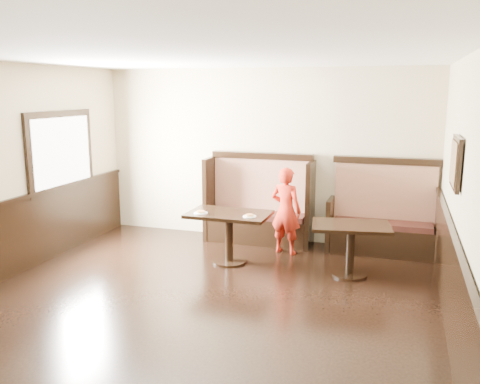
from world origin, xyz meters
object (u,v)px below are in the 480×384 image
at_px(booth_main, 260,210).
at_px(child, 286,211).
at_px(table_neighbor, 351,237).
at_px(table_main, 229,224).
at_px(booth_neighbor, 383,222).

bearing_deg(booth_main, child, -42.20).
bearing_deg(child, booth_main, -28.64).
relative_size(booth_main, table_neighbor, 1.58).
height_order(booth_main, table_neighbor, booth_main).
bearing_deg(booth_main, table_main, -96.20).
height_order(table_neighbor, child, child).
relative_size(table_main, table_neighbor, 1.05).
xyz_separation_m(booth_main, table_neighbor, (1.58, -1.18, 0.00)).
distance_m(booth_neighbor, child, 1.50).
bearing_deg(table_main, child, 45.24).
relative_size(booth_neighbor, table_neighbor, 1.49).
bearing_deg(booth_main, table_neighbor, -36.60).
bearing_deg(table_neighbor, child, 137.74).
xyz_separation_m(booth_main, booth_neighbor, (1.95, -0.00, -0.05)).
bearing_deg(table_main, booth_neighbor, 29.83).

